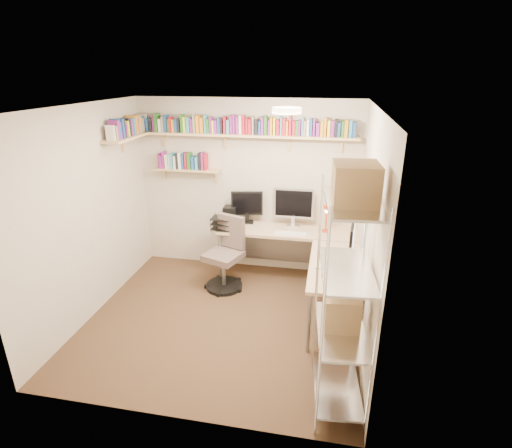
# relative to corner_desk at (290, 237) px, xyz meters

# --- Properties ---
(ground) EXTENTS (3.20, 3.20, 0.00)m
(ground) POSITION_rel_corner_desk_xyz_m (-0.70, -0.96, -0.75)
(ground) COLOR #412E1C
(ground) RESTS_ON ground
(room_shell) EXTENTS (3.24, 3.04, 2.52)m
(room_shell) POSITION_rel_corner_desk_xyz_m (-0.69, -0.96, 0.80)
(room_shell) COLOR #C2B49E
(room_shell) RESTS_ON ground
(wall_shelves) EXTENTS (3.12, 1.09, 0.80)m
(wall_shelves) POSITION_rel_corner_desk_xyz_m (-1.13, 0.33, 1.27)
(wall_shelves) COLOR #DEB97D
(wall_shelves) RESTS_ON ground
(corner_desk) EXTENTS (2.03, 1.98, 1.32)m
(corner_desk) POSITION_rel_corner_desk_xyz_m (0.00, 0.00, 0.00)
(corner_desk) COLOR tan
(corner_desk) RESTS_ON ground
(office_chair) EXTENTS (0.57, 0.58, 1.01)m
(office_chair) POSITION_rel_corner_desk_xyz_m (-0.85, -0.16, -0.33)
(office_chair) COLOR black
(office_chair) RESTS_ON ground
(wire_rack) EXTENTS (0.50, 0.91, 2.22)m
(wire_rack) POSITION_rel_corner_desk_xyz_m (0.66, -1.94, 0.59)
(wire_rack) COLOR silver
(wire_rack) RESTS_ON ground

